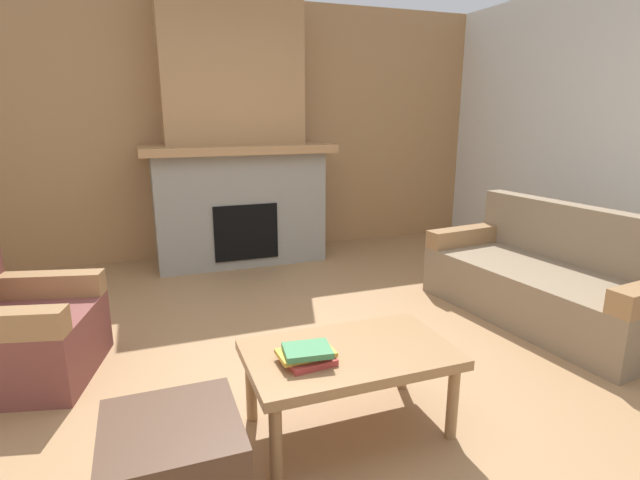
{
  "coord_description": "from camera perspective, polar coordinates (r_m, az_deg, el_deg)",
  "views": [
    {
      "loc": [
        -0.96,
        -2.5,
        1.54
      ],
      "look_at": [
        0.22,
        0.68,
        0.66
      ],
      "focal_mm": 27.63,
      "sensor_mm": 36.0,
      "label": 1
    }
  ],
  "objects": [
    {
      "name": "ottoman",
      "position": [
        2.19,
        -16.55,
        -23.98
      ],
      "size": [
        0.52,
        0.52,
        0.4
      ],
      "primitive_type": "cube",
      "color": "#4C3323",
      "rests_on": "ground"
    },
    {
      "name": "coffee_table",
      "position": [
        2.47,
        3.43,
        -13.7
      ],
      "size": [
        1.0,
        0.6,
        0.43
      ],
      "color": "#997047",
      "rests_on": "ground"
    },
    {
      "name": "book_stack_near_edge",
      "position": [
        2.32,
        -1.52,
        -13.09
      ],
      "size": [
        0.26,
        0.24,
        0.08
      ],
      "color": "#B23833",
      "rests_on": "coffee_table"
    },
    {
      "name": "armchair",
      "position": [
        3.44,
        -31.92,
        -9.03
      ],
      "size": [
        0.92,
        0.92,
        0.85
      ],
      "color": "brown",
      "rests_on": "ground"
    },
    {
      "name": "couch",
      "position": [
        4.17,
        24.95,
        -4.39
      ],
      "size": [
        1.05,
        1.89,
        0.85
      ],
      "color": "#847056",
      "rests_on": "ground"
    },
    {
      "name": "wall_back_wood_panel",
      "position": [
        5.59,
        -10.58,
        12.34
      ],
      "size": [
        6.0,
        0.12,
        2.7
      ],
      "primitive_type": "cube",
      "color": "#A87A4C",
      "rests_on": "ground"
    },
    {
      "name": "ground",
      "position": [
        3.09,
        0.64,
        -15.35
      ],
      "size": [
        9.0,
        9.0,
        0.0
      ],
      "primitive_type": "plane",
      "color": "#9E754C"
    },
    {
      "name": "fireplace",
      "position": [
        5.23,
        -9.76,
        10.2
      ],
      "size": [
        1.9,
        0.82,
        2.7
      ],
      "color": "gray",
      "rests_on": "ground"
    }
  ]
}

